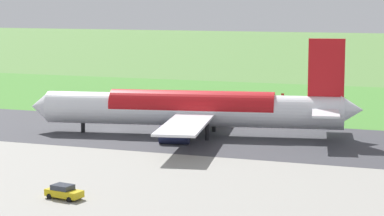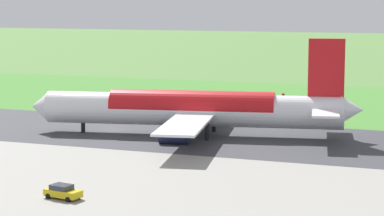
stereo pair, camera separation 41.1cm
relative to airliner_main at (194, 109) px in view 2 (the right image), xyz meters
The scene contains 7 objects.
ground_plane 15.40m from the airliner_main, ahead, with size 800.00×800.00×0.00m, color #547F3D.
runway_asphalt 15.39m from the airliner_main, ahead, with size 600.00×30.33×0.06m, color #38383D.
grass_verge_foreground 43.25m from the airliner_main, 69.92° to the right, with size 600.00×80.00×0.04m, color #478534.
airliner_main is the anchor object (origin of this frame).
service_car_followme 42.57m from the airliner_main, 90.25° to the left, with size 4.45×2.50×1.62m.
no_stopping_sign 40.69m from the airliner_main, 96.84° to the right, with size 0.60×0.10×2.47m.
traffic_cone_orange 40.76m from the airliner_main, 86.90° to the right, with size 0.40×0.40×0.55m, color orange.
Camera 2 is at (-56.96, 114.59, 21.74)m, focal length 71.98 mm.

